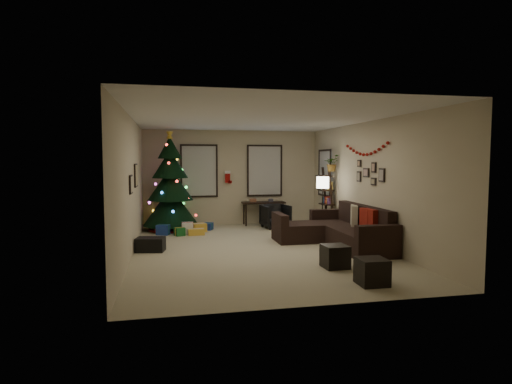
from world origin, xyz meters
The scene contains 29 objects.
floor centered at (0.00, 0.00, 0.00)m, with size 7.00×7.00×0.00m, color #BAAF8D.
ceiling centered at (0.00, 0.00, 2.70)m, with size 7.00×7.00×0.00m, color white.
wall_back centered at (0.00, 3.50, 1.35)m, with size 5.00×5.00×0.00m, color beige.
wall_front centered at (0.00, -3.50, 1.35)m, with size 5.00×5.00×0.00m, color beige.
wall_left centered at (-2.50, 0.00, 1.35)m, with size 7.00×7.00×0.00m, color beige.
wall_right centered at (2.50, 0.00, 1.35)m, with size 7.00×7.00×0.00m, color beige.
window_back_left centered at (-0.95, 3.47, 1.55)m, with size 1.05×0.06×1.50m.
window_back_right centered at (0.95, 3.47, 1.55)m, with size 1.05×0.06×1.50m.
window_right_wall centered at (2.47, 2.55, 1.50)m, with size 0.06×0.90×1.30m.
christmas_tree centered at (-1.75, 2.84, 1.12)m, with size 1.45×1.45×2.70m.
presents centered at (-1.41, 2.23, 0.12)m, with size 1.50×1.01×0.30m.
sofa centered at (1.84, 0.10, 0.28)m, with size 1.89×2.75×0.87m.
pillow_red_a centered at (2.21, -0.65, 0.64)m, with size 0.12×0.45×0.45m, color maroon.
pillow_red_b centered at (2.21, -0.46, 0.64)m, with size 0.11×0.41×0.41m, color maroon.
pillow_cream centered at (2.21, 0.09, 0.63)m, with size 0.13×0.46×0.46m, color beige.
ottoman_near centered at (1.01, -1.75, 0.20)m, with size 0.41×0.41×0.39m, color black.
ottoman_far centered at (1.16, -2.80, 0.20)m, with size 0.42×0.42×0.39m, color black.
desk centered at (0.86, 3.22, 0.58)m, with size 1.22×0.44×0.66m.
desk_chair centered at (1.05, 2.57, 0.33)m, with size 0.63×0.59×0.65m, color black.
bookshelf centered at (2.30, 1.92, 0.81)m, with size 0.30×0.50×1.67m.
potted_plant centered at (2.30, 1.67, 1.84)m, with size 0.50×0.43×0.55m, color #4C4C4C.
floor_lamp centered at (1.95, 1.36, 1.21)m, with size 0.31×0.31×1.45m.
art_map centered at (-2.48, 0.88, 1.53)m, with size 0.04×0.60×0.50m.
art_abstract centered at (-2.48, -0.33, 1.40)m, with size 0.04×0.45×0.35m.
gallery centered at (2.48, -0.07, 1.57)m, with size 0.03×1.25×0.54m.
garland centered at (2.45, 0.09, 2.09)m, with size 0.08×1.90×0.30m, color #A5140C, non-canonical shape.
stocking_left centered at (-0.14, 3.39, 1.38)m, with size 0.20×0.05×0.36m.
stocking_right centered at (0.19, 3.59, 1.48)m, with size 0.20×0.05×0.36m.
storage_bin centered at (-2.17, 0.23, 0.14)m, with size 0.56×0.37×0.28m, color black.
Camera 1 is at (-1.77, -8.43, 1.86)m, focal length 29.32 mm.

